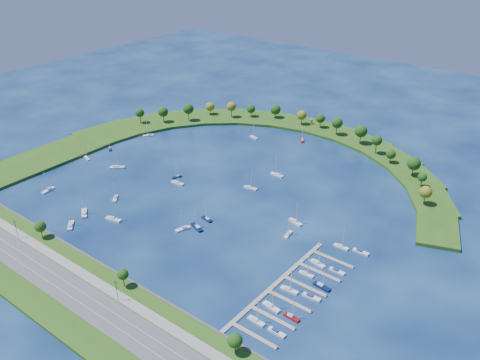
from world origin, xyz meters
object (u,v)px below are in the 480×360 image
Objects in this scene: moored_boat_8 at (117,167)px; moored_boat_14 at (87,158)px; moored_boat_19 at (250,187)px; docked_boat_8 at (318,263)px; docked_boat_11 at (361,252)px; docked_boat_0 at (256,320)px; moored_boat_7 at (177,183)px; docked_boat_3 at (292,317)px; docked_boat_4 at (289,289)px; docked_boat_9 at (337,271)px; moored_boat_5 at (288,234)px; moored_boat_6 at (183,228)px; dock_system at (289,290)px; moored_boat_9 at (295,222)px; moored_boat_1 at (254,137)px; moored_boat_3 at (48,190)px; moored_boat_13 at (277,174)px; moored_boat_17 at (207,219)px; docked_boat_10 at (341,246)px; moored_boat_16 at (71,225)px; docked_boat_1 at (277,332)px; docked_boat_2 at (271,306)px; moored_boat_18 at (113,219)px; docked_boat_6 at (306,274)px; harbor_tower at (311,122)px; moored_boat_12 at (197,227)px; docked_boat_7 at (322,286)px; moored_boat_10 at (302,140)px; moored_boat_15 at (84,213)px; docked_boat_5 at (311,297)px; moored_boat_2 at (148,135)px.

moored_boat_14 is at bearing 144.69° from moored_boat_8.
moored_boat_19 reaches higher than docked_boat_8.
docked_boat_0 is at bearing -100.55° from docked_boat_11.
moored_boat_7 is 136.78m from docked_boat_3.
docked_boat_11 is (85.17, -19.66, -0.29)m from moored_boat_19.
docked_boat_9 is (10.47, 25.90, -0.33)m from docked_boat_4.
moored_boat_5 is 57.25m from moored_boat_6.
moored_boat_6 is at bearing 168.52° from docked_boat_3.
moored_boat_9 reaches higher than dock_system.
docked_boat_11 is at bearing 9.56° from moored_boat_9.
moored_boat_1 is at bearing 147.82° from docked_boat_8.
moored_boat_7 is (56.63, 56.23, -0.00)m from moored_boat_3.
moored_boat_13 is (43.61, 48.38, 0.02)m from moored_boat_7.
docked_boat_4 is (25.50, -37.99, 0.04)m from moored_boat_5.
moored_boat_17 is at bearing 91.25° from moored_boat_13.
moored_boat_14 is 0.88× the size of docked_boat_10.
moored_boat_16 is 135.38m from docked_boat_1.
moored_boat_3 is 1.12× the size of docked_boat_10.
moored_boat_3 is at bearing -173.12° from docked_boat_2.
moored_boat_18 is 1.29× the size of docked_boat_6.
harbor_tower is 170.18m from moored_boat_12.
moored_boat_12 is at bearing -54.51° from moored_boat_8.
moored_boat_6 is 0.97× the size of docked_boat_7.
moored_boat_10 is 129.69m from moored_boat_17.
moored_boat_14 is 0.73× the size of moored_boat_18.
dock_system is at bearing -136.59° from moored_boat_15.
docked_boat_6 is at bearing -48.31° from moored_boat_8.
moored_boat_3 reaches higher than docked_boat_1.
moored_boat_12 is (50.57, -120.30, 0.08)m from moored_boat_1.
harbor_tower is at bearing -17.47° from moored_boat_10.
docked_boat_9 is at bearing -17.98° from moored_boat_9.
moored_boat_18 is (7.78, -143.24, 0.09)m from moored_boat_1.
docked_boat_10 is (-8.09, 33.78, -0.03)m from docked_boat_7.
docked_boat_2 reaches higher than harbor_tower.
docked_boat_0 is 29.51m from docked_boat_5.
moored_boat_7 is (-87.86, 5.71, 0.06)m from moored_boat_5.
moored_boat_17 is 93.96m from docked_boat_1.
docked_boat_3 is at bearing -53.89° from dock_system.
moored_boat_12 is at bearing 127.89° from moored_boat_1.
docked_boat_11 is (41.50, -3.28, -0.31)m from moored_boat_9.
moored_boat_7 is 1.19× the size of docked_boat_6.
moored_boat_13 reaches higher than moored_boat_19.
docked_boat_8 is at bearing 89.50° from dock_system.
moored_boat_5 is (71.64, -142.73, -3.34)m from harbor_tower.
moored_boat_14 is 122.05m from moored_boat_19.
dock_system is 69.60m from moored_boat_12.
moored_boat_2 is 136.94m from moored_boat_6.
moored_boat_15 is at bearing -162.61° from docked_boat_9.
moored_boat_15 reaches higher than moored_boat_18.
moored_boat_3 is 125.64m from moored_boat_19.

